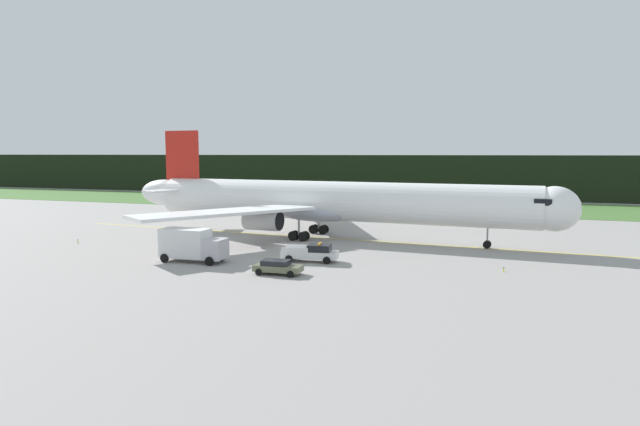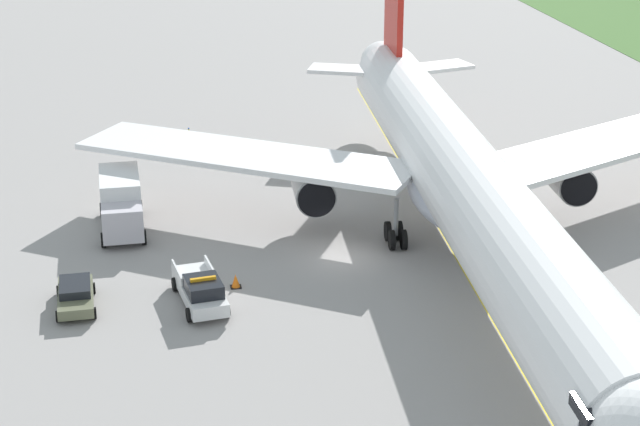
% 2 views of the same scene
% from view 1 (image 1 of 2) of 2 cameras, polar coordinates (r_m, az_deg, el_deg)
% --- Properties ---
extents(ground, '(320.00, 320.00, 0.00)m').
position_cam_1_polar(ground, '(65.27, -2.27, -3.40)').
color(ground, gray).
extents(grass_verge, '(320.00, 30.39, 0.04)m').
position_cam_1_polar(grass_verge, '(116.90, 7.41, 0.85)').
color(grass_verge, '#446E31').
rests_on(grass_verge, ground).
extents(distant_tree_line, '(288.00, 6.08, 10.41)m').
position_cam_1_polar(distant_tree_line, '(138.58, 9.33, 3.81)').
color(distant_tree_line, black).
rests_on(distant_tree_line, ground).
extents(taxiway_centerline_main, '(79.55, 5.12, 0.01)m').
position_cam_1_polar(taxiway_centerline_main, '(70.51, 1.48, -2.67)').
color(taxiway_centerline_main, yellow).
rests_on(taxiway_centerline_main, ground).
extents(airliner, '(59.18, 44.95, 14.10)m').
position_cam_1_polar(airliner, '(70.20, 0.91, 1.17)').
color(airliner, white).
rests_on(airliner, ground).
extents(ops_pickup_truck, '(5.88, 2.82, 1.94)m').
position_cam_1_polar(ops_pickup_truck, '(55.53, -0.85, -4.16)').
color(ops_pickup_truck, silver).
rests_on(ops_pickup_truck, ground).
extents(catering_truck, '(6.79, 2.81, 3.50)m').
position_cam_1_polar(catering_truck, '(56.82, -13.20, -3.20)').
color(catering_truck, '#BDB8C1').
rests_on(catering_truck, ground).
extents(staff_car, '(4.41, 2.16, 1.30)m').
position_cam_1_polar(staff_car, '(50.03, -4.45, -5.58)').
color(staff_car, '#63664B').
rests_on(staff_car, ground).
extents(apron_cone, '(0.60, 0.60, 0.76)m').
position_cam_1_polar(apron_cone, '(58.13, -1.90, -4.23)').
color(apron_cone, black).
rests_on(apron_cone, ground).
extents(taxiway_edge_light_east, '(0.12, 0.12, 0.49)m').
position_cam_1_polar(taxiway_edge_light_east, '(53.69, 18.57, -5.55)').
color(taxiway_edge_light_east, yellow).
rests_on(taxiway_edge_light_east, ground).
extents(taxiway_edge_light_west, '(0.12, 0.12, 0.49)m').
position_cam_1_polar(taxiway_edge_light_west, '(72.96, -23.88, -2.70)').
color(taxiway_edge_light_west, yellow).
rests_on(taxiway_edge_light_west, ground).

